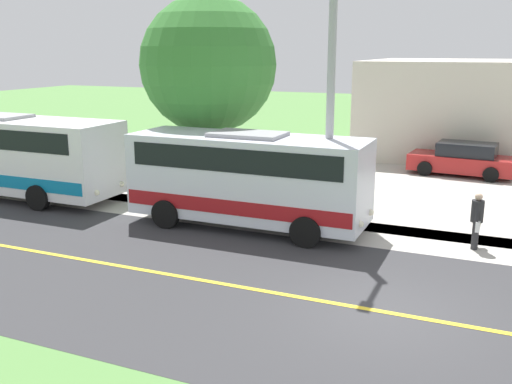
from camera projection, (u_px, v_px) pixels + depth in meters
The scene contains 9 objects.
ground_plane at pixel (386, 313), 12.29m from camera, with size 120.00×120.00×0.00m, color #548442.
road_surface at pixel (386, 312), 12.29m from camera, with size 8.00×100.00×0.01m, color #333335.
sidewalk at pixel (421, 240), 16.92m from camera, with size 2.40×100.00×0.01m, color #B2ADA3.
road_centre_line at pixel (386, 312), 12.29m from camera, with size 0.16×100.00×0.00m, color gold.
shuttle_bus_front at pixel (248, 175), 17.88m from camera, with size 2.61×7.49×2.98m.
pedestrian_with_bags at pixel (477, 219), 16.04m from camera, with size 0.72×0.34×1.60m.
street_light_pole at pixel (330, 87), 16.65m from camera, with size 1.97×0.24×7.92m.
parked_car_near at pixel (463, 160), 25.51m from camera, with size 2.31×4.54×1.45m.
tree_curbside at pixel (208, 65), 20.80m from camera, with size 4.93×4.93×7.35m.
Camera 1 is at (11.48, 1.93, 5.44)m, focal length 40.67 mm.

